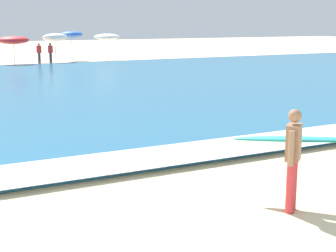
# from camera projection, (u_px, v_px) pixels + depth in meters

# --- Properties ---
(surf_foam) EXTENTS (120.00, 1.71, 0.01)m
(surf_foam) POSITION_uv_depth(u_px,v_px,m) (54.00, 170.00, 10.56)
(surf_foam) COLOR white
(surf_foam) RESTS_ON sea
(surfer_with_board) EXTENTS (1.74, 1.97, 1.73)m
(surfer_with_board) POSITION_uv_depth(u_px,v_px,m) (295.00, 149.00, 8.67)
(surfer_with_board) COLOR red
(surfer_with_board) RESTS_ON ground
(beach_umbrella_5) EXTENTS (2.23, 2.24, 2.12)m
(beach_umbrella_5) POSITION_uv_depth(u_px,v_px,m) (13.00, 40.00, 36.99)
(beach_umbrella_5) COLOR beige
(beach_umbrella_5) RESTS_ON ground
(beach_umbrella_6) EXTENTS (1.89, 1.94, 2.32)m
(beach_umbrella_6) POSITION_uv_depth(u_px,v_px,m) (55.00, 37.00, 39.10)
(beach_umbrella_6) COLOR beige
(beach_umbrella_6) RESTS_ON ground
(beach_umbrella_7) EXTENTS (1.81, 1.83, 2.39)m
(beach_umbrella_7) POSITION_uv_depth(u_px,v_px,m) (71.00, 34.00, 41.58)
(beach_umbrella_7) COLOR beige
(beach_umbrella_7) RESTS_ON ground
(beach_umbrella_8) EXTENTS (2.09, 2.09, 2.14)m
(beach_umbrella_8) POSITION_uv_depth(u_px,v_px,m) (107.00, 37.00, 42.20)
(beach_umbrella_8) COLOR beige
(beach_umbrella_8) RESTS_ON ground
(beachgoer_near_row_left) EXTENTS (0.32, 0.20, 1.58)m
(beachgoer_near_row_left) POSITION_uv_depth(u_px,v_px,m) (39.00, 53.00, 38.11)
(beachgoer_near_row_left) COLOR #383842
(beachgoer_near_row_left) RESTS_ON ground
(beachgoer_near_row_mid) EXTENTS (0.32, 0.20, 1.58)m
(beachgoer_near_row_mid) POSITION_uv_depth(u_px,v_px,m) (50.00, 53.00, 38.31)
(beachgoer_near_row_mid) COLOR #383842
(beachgoer_near_row_mid) RESTS_ON ground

